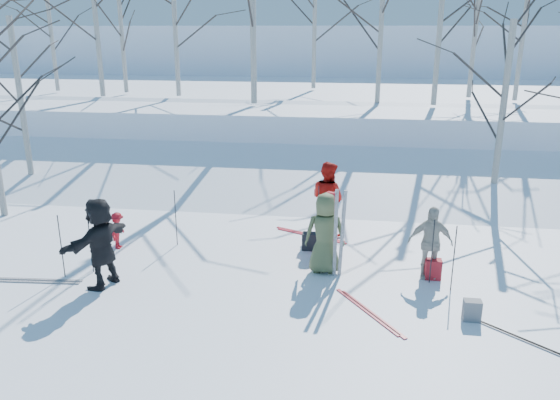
% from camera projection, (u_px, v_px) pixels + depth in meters
% --- Properties ---
extents(ground, '(120.00, 120.00, 0.00)m').
position_uv_depth(ground, '(269.00, 285.00, 10.87)').
color(ground, white).
rests_on(ground, ground).
extents(snow_ramp, '(70.00, 9.49, 4.12)m').
position_uv_depth(snow_ramp, '(304.00, 183.00, 17.43)').
color(snow_ramp, white).
rests_on(snow_ramp, ground).
extents(snow_plateau, '(70.00, 18.00, 2.20)m').
position_uv_depth(snow_plateau, '(325.00, 111.00, 26.61)').
color(snow_plateau, white).
rests_on(snow_plateau, ground).
extents(far_hill, '(90.00, 30.00, 6.00)m').
position_uv_depth(far_hill, '(341.00, 63.00, 46.13)').
color(far_hill, white).
rests_on(far_hill, ground).
extents(skier_olive_center, '(0.87, 0.60, 1.71)m').
position_uv_depth(skier_olive_center, '(325.00, 233.00, 11.20)').
color(skier_olive_center, '#495533').
rests_on(skier_olive_center, ground).
extents(skier_red_north, '(0.68, 0.66, 1.58)m').
position_uv_depth(skier_red_north, '(328.00, 226.00, 11.80)').
color(skier_red_north, red).
rests_on(skier_red_north, ground).
extents(skier_redor_behind, '(1.13, 1.09, 1.83)m').
position_uv_depth(skier_redor_behind, '(328.00, 198.00, 13.29)').
color(skier_redor_behind, '#B0130D').
rests_on(skier_redor_behind, ground).
extents(skier_red_seated, '(0.33, 0.56, 0.86)m').
position_uv_depth(skier_red_seated, '(118.00, 230.00, 12.55)').
color(skier_red_seated, red).
rests_on(skier_red_seated, ground).
extents(skier_cream_east, '(0.90, 0.39, 1.52)m').
position_uv_depth(skier_cream_east, '(430.00, 243.00, 10.97)').
color(skier_cream_east, beige).
rests_on(skier_cream_east, ground).
extents(skier_grey_west, '(1.03, 1.76, 1.81)m').
position_uv_depth(skier_grey_west, '(101.00, 243.00, 10.58)').
color(skier_grey_west, black).
rests_on(skier_grey_west, ground).
extents(dog, '(0.35, 0.67, 0.54)m').
position_uv_depth(dog, '(326.00, 257.00, 11.52)').
color(dog, black).
rests_on(dog, ground).
extents(upright_ski_left, '(0.08, 0.16, 1.90)m').
position_uv_depth(upright_ski_left, '(336.00, 234.00, 10.91)').
color(upright_ski_left, silver).
rests_on(upright_ski_left, ground).
extents(upright_ski_right, '(0.15, 0.23, 1.89)m').
position_uv_depth(upright_ski_right, '(342.00, 234.00, 10.89)').
color(upright_ski_right, silver).
rests_on(upright_ski_right, ground).
extents(ski_pair_a, '(1.98, 2.09, 0.02)m').
position_uv_depth(ski_pair_a, '(369.00, 312.00, 9.80)').
color(ski_pair_a, '#AE1825').
rests_on(ski_pair_a, ground).
extents(ski_pair_b, '(0.48, 1.93, 0.02)m').
position_uv_depth(ski_pair_b, '(35.00, 281.00, 11.01)').
color(ski_pair_b, silver).
rests_on(ski_pair_b, ground).
extents(ski_pair_c, '(1.60, 2.05, 0.02)m').
position_uv_depth(ski_pair_c, '(310.00, 235.00, 13.43)').
color(ski_pair_c, '#AE1825').
rests_on(ski_pair_c, ground).
extents(ski_pair_d, '(2.07, 2.10, 0.02)m').
position_uv_depth(ski_pair_d, '(518.00, 337.00, 9.00)').
color(ski_pair_d, silver).
rests_on(ski_pair_d, ground).
extents(ski_pole_a, '(0.02, 0.02, 1.34)m').
position_uv_depth(ski_pole_a, '(176.00, 218.00, 12.65)').
color(ski_pole_a, black).
rests_on(ski_pole_a, ground).
extents(ski_pole_b, '(0.02, 0.02, 1.34)m').
position_uv_depth(ski_pole_b, '(432.00, 252.00, 10.76)').
color(ski_pole_b, black).
rests_on(ski_pole_b, ground).
extents(ski_pole_c, '(0.02, 0.02, 1.34)m').
position_uv_depth(ski_pole_c, '(90.00, 242.00, 11.23)').
color(ski_pole_c, black).
rests_on(ski_pole_c, ground).
extents(ski_pole_d, '(0.02, 0.02, 1.34)m').
position_uv_depth(ski_pole_d, '(318.00, 213.00, 12.97)').
color(ski_pole_d, black).
rests_on(ski_pole_d, ground).
extents(ski_pole_e, '(0.02, 0.02, 1.34)m').
position_uv_depth(ski_pole_e, '(61.00, 246.00, 11.01)').
color(ski_pole_e, black).
rests_on(ski_pole_e, ground).
extents(ski_pole_f, '(0.02, 0.02, 1.34)m').
position_uv_depth(ski_pole_f, '(454.00, 259.00, 10.42)').
color(ski_pole_f, black).
rests_on(ski_pole_f, ground).
extents(backpack_red, '(0.32, 0.22, 0.42)m').
position_uv_depth(backpack_red, '(433.00, 269.00, 11.06)').
color(backpack_red, maroon).
rests_on(backpack_red, ground).
extents(backpack_grey, '(0.30, 0.20, 0.38)m').
position_uv_depth(backpack_grey, '(472.00, 310.00, 9.49)').
color(backpack_grey, slate).
rests_on(backpack_grey, ground).
extents(backpack_dark, '(0.34, 0.24, 0.40)m').
position_uv_depth(backpack_dark, '(310.00, 241.00, 12.53)').
color(backpack_dark, black).
rests_on(backpack_dark, ground).
extents(birch_plateau_a, '(4.02, 4.02, 4.89)m').
position_uv_depth(birch_plateau_a, '(122.00, 34.00, 23.08)').
color(birch_plateau_a, silver).
rests_on(birch_plateau_a, snow_plateau).
extents(birch_plateau_b, '(4.41, 4.41, 5.44)m').
position_uv_depth(birch_plateau_b, '(175.00, 27.00, 21.76)').
color(birch_plateau_b, silver).
rests_on(birch_plateau_b, snow_plateau).
extents(birch_plateau_c, '(4.96, 4.96, 6.22)m').
position_uv_depth(birch_plateau_c, '(95.00, 16.00, 21.49)').
color(birch_plateau_c, silver).
rests_on(birch_plateau_c, snow_plateau).
extents(birch_plateau_d, '(4.74, 4.74, 5.92)m').
position_uv_depth(birch_plateau_d, '(315.00, 21.00, 24.52)').
color(birch_plateau_d, silver).
rests_on(birch_plateau_d, snow_plateau).
extents(birch_plateau_e, '(4.31, 4.31, 5.31)m').
position_uv_depth(birch_plateau_e, '(381.00, 29.00, 19.76)').
color(birch_plateau_e, silver).
rests_on(birch_plateau_e, snow_plateau).
extents(birch_plateau_f, '(4.83, 4.83, 6.04)m').
position_uv_depth(birch_plateau_f, '(441.00, 18.00, 19.02)').
color(birch_plateau_f, silver).
rests_on(birch_plateau_f, snow_plateau).
extents(birch_plateau_g, '(3.81, 3.81, 4.58)m').
position_uv_depth(birch_plateau_g, '(522.00, 39.00, 20.48)').
color(birch_plateau_g, silver).
rests_on(birch_plateau_g, snow_plateau).
extents(birch_plateau_i, '(4.15, 4.15, 5.07)m').
position_uv_depth(birch_plateau_i, '(475.00, 32.00, 21.34)').
color(birch_plateau_i, silver).
rests_on(birch_plateau_i, snow_plateau).
extents(birch_plateau_l, '(3.97, 3.97, 4.82)m').
position_uv_depth(birch_plateau_l, '(51.00, 34.00, 23.73)').
color(birch_plateau_l, silver).
rests_on(birch_plateau_l, snow_plateau).
extents(birch_edge_d, '(4.26, 4.26, 5.23)m').
position_uv_depth(birch_edge_d, '(22.00, 106.00, 16.60)').
color(birch_edge_d, silver).
rests_on(birch_edge_d, ground).
extents(birch_edge_e, '(4.18, 4.18, 5.12)m').
position_uv_depth(birch_edge_e, '(502.00, 115.00, 15.16)').
color(birch_edge_e, silver).
rests_on(birch_edge_e, ground).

